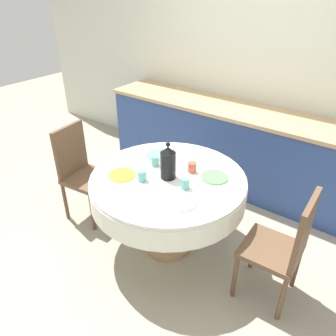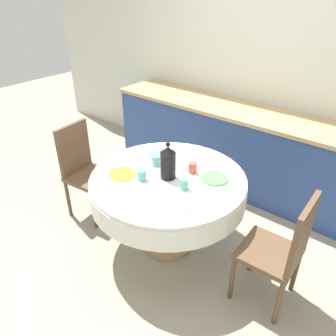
# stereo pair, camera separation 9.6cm
# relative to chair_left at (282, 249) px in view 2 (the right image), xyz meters

# --- Properties ---
(ground_plane) EXTENTS (12.00, 12.00, 0.00)m
(ground_plane) POSITION_rel_chair_left_xyz_m (-0.99, -0.04, -0.52)
(ground_plane) COLOR #9E937F
(wall_back) EXTENTS (7.00, 0.05, 2.60)m
(wall_back) POSITION_rel_chair_left_xyz_m (-0.99, 1.63, 0.78)
(wall_back) COLOR beige
(wall_back) RESTS_ON ground_plane
(kitchen_counter) EXTENTS (3.24, 0.64, 0.92)m
(kitchen_counter) POSITION_rel_chair_left_xyz_m (-0.99, 1.30, -0.06)
(kitchen_counter) COLOR #2D4784
(kitchen_counter) RESTS_ON ground_plane
(dining_table) EXTENTS (1.28, 1.28, 0.74)m
(dining_table) POSITION_rel_chair_left_xyz_m (-0.99, -0.04, 0.09)
(dining_table) COLOR tan
(dining_table) RESTS_ON ground_plane
(chair_left) EXTENTS (0.41, 0.41, 0.95)m
(chair_left) POSITION_rel_chair_left_xyz_m (0.00, 0.00, 0.00)
(chair_left) COLOR brown
(chair_left) RESTS_ON ground_plane
(chair_right) EXTENTS (0.44, 0.44, 0.95)m
(chair_right) POSITION_rel_chair_left_xyz_m (-1.97, -0.15, 0.00)
(chair_right) COLOR brown
(chair_right) RESTS_ON ground_plane
(plate_near_left) EXTENTS (0.22, 0.22, 0.01)m
(plate_near_left) POSITION_rel_chair_left_xyz_m (-1.30, -0.25, 0.23)
(plate_near_left) COLOR yellow
(plate_near_left) RESTS_ON dining_table
(cup_near_left) EXTENTS (0.07, 0.07, 0.09)m
(cup_near_left) POSITION_rel_chair_left_xyz_m (-1.12, -0.21, 0.26)
(cup_near_left) COLOR #5BA39E
(cup_near_left) RESTS_ON dining_table
(plate_near_right) EXTENTS (0.22, 0.22, 0.01)m
(plate_near_right) POSITION_rel_chair_left_xyz_m (-0.69, -0.27, 0.23)
(plate_near_right) COLOR white
(plate_near_right) RESTS_ON dining_table
(cup_near_right) EXTENTS (0.07, 0.07, 0.09)m
(cup_near_right) POSITION_rel_chair_left_xyz_m (-0.78, -0.09, 0.26)
(cup_near_right) COLOR #5BA39E
(cup_near_right) RESTS_ON dining_table
(plate_far_left) EXTENTS (0.22, 0.22, 0.01)m
(plate_far_left) POSITION_rel_chair_left_xyz_m (-1.28, 0.20, 0.23)
(plate_far_left) COLOR #60BCB7
(plate_far_left) RESTS_ON dining_table
(cup_far_left) EXTENTS (0.07, 0.07, 0.09)m
(cup_far_left) POSITION_rel_chair_left_xyz_m (-1.18, 0.05, 0.26)
(cup_far_left) COLOR #5BA39E
(cup_far_left) RESTS_ON dining_table
(plate_far_right) EXTENTS (0.22, 0.22, 0.01)m
(plate_far_right) POSITION_rel_chair_left_xyz_m (-0.67, 0.17, 0.23)
(plate_far_right) COLOR #5BA85B
(plate_far_right) RESTS_ON dining_table
(cup_far_right) EXTENTS (0.07, 0.07, 0.09)m
(cup_far_right) POSITION_rel_chair_left_xyz_m (-0.87, 0.14, 0.26)
(cup_far_right) COLOR #CC4C3D
(cup_far_right) RESTS_ON dining_table
(coffee_carafe) EXTENTS (0.13, 0.13, 0.31)m
(coffee_carafe) POSITION_rel_chair_left_xyz_m (-0.98, -0.05, 0.36)
(coffee_carafe) COLOR black
(coffee_carafe) RESTS_ON dining_table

